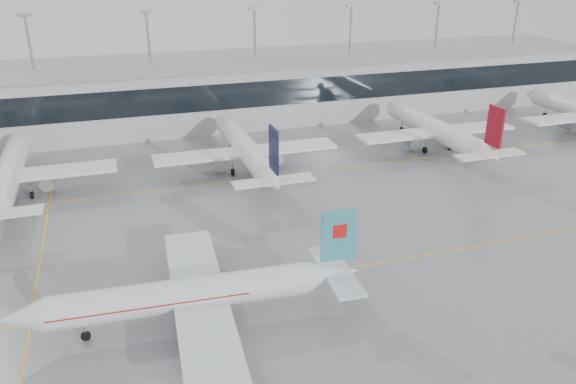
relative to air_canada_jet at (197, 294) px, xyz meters
name	(u,v)px	position (x,y,z in m)	size (l,w,h in m)	color
ground	(322,273)	(14.48, 4.75, -3.24)	(320.00, 320.00, 0.00)	gray
taxi_line_main	(322,273)	(14.48, 4.75, -3.23)	(120.00, 0.25, 0.01)	gold
taxi_line_north	(253,179)	(14.48, 34.75, -3.23)	(120.00, 0.25, 0.01)	gold
taxi_line_cross	(41,252)	(-15.52, 19.75, -3.23)	(0.25, 60.00, 0.01)	gold
terminal	(212,96)	(14.48, 66.75, 2.76)	(180.00, 15.00, 12.00)	#A7A7AB
terminal_glass	(219,97)	(14.48, 59.20, 4.26)	(180.00, 0.20, 5.00)	black
terminal_roof	(210,66)	(14.48, 66.75, 8.96)	(182.00, 16.00, 0.40)	gray
light_masts	(204,55)	(14.48, 72.75, 10.11)	(156.40, 1.00, 22.60)	gray
air_canada_jet	(197,294)	(0.00, 0.00, 0.00)	(33.86, 26.40, 10.34)	silver
parked_jet_b	(9,174)	(-20.52, 38.44, 0.47)	(29.64, 36.96, 11.72)	white
parked_jet_c	(246,149)	(14.48, 38.44, 0.47)	(29.64, 36.96, 11.72)	white
parked_jet_d	(436,130)	(49.48, 38.44, 0.47)	(29.64, 36.96, 11.72)	white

